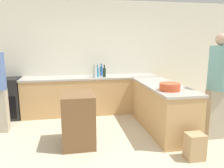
{
  "coord_description": "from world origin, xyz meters",
  "views": [
    {
      "loc": [
        -0.46,
        -3.1,
        1.7
      ],
      "look_at": [
        0.26,
        0.78,
        0.94
      ],
      "focal_mm": 35.0,
      "sensor_mm": 36.0,
      "label": 1
    }
  ],
  "objects": [
    {
      "name": "range_oven",
      "position": [
        -1.96,
        2.02,
        0.45
      ],
      "size": [
        0.69,
        0.61,
        0.91
      ],
      "color": "black",
      "rests_on": "ground_plane"
    },
    {
      "name": "counter_back",
      "position": [
        0.0,
        2.02,
        0.45
      ],
      "size": [
        3.21,
        0.63,
        0.9
      ],
      "color": "tan",
      "rests_on": "ground_plane"
    },
    {
      "name": "water_bottle_blue",
      "position": [
        0.26,
        2.15,
        1.01
      ],
      "size": [
        0.08,
        0.08,
        0.29
      ],
      "color": "#386BB7",
      "rests_on": "counter_back"
    },
    {
      "name": "ground_plane",
      "position": [
        0.0,
        0.0,
        0.0
      ],
      "size": [
        14.0,
        14.0,
        0.0
      ],
      "primitive_type": "plane",
      "color": "beige"
    },
    {
      "name": "counter_peninsula",
      "position": [
        1.26,
        0.78,
        0.45
      ],
      "size": [
        0.69,
        1.92,
        0.9
      ],
      "color": "tan",
      "rests_on": "ground_plane"
    },
    {
      "name": "island_table",
      "position": [
        -0.38,
        0.39,
        0.44
      ],
      "size": [
        0.53,
        0.64,
        0.88
      ],
      "color": "brown",
      "rests_on": "ground_plane"
    },
    {
      "name": "dish_soap_bottle",
      "position": [
        0.14,
        1.95,
        1.01
      ],
      "size": [
        0.06,
        0.06,
        0.29
      ],
      "color": "#338CBF",
      "rests_on": "counter_back"
    },
    {
      "name": "paper_bag",
      "position": [
        1.28,
        -0.41,
        0.2
      ],
      "size": [
        0.26,
        0.22,
        0.39
      ],
      "color": "tan",
      "rests_on": "ground_plane"
    },
    {
      "name": "wine_bottle_dark",
      "position": [
        0.29,
        1.9,
        1.01
      ],
      "size": [
        0.07,
        0.07,
        0.29
      ],
      "color": "black",
      "rests_on": "counter_back"
    },
    {
      "name": "person_at_peninsula",
      "position": [
        2.03,
        0.21,
        1.0
      ],
      "size": [
        0.35,
        0.35,
        1.85
      ],
      "color": "#ADA38E",
      "rests_on": "ground_plane"
    },
    {
      "name": "mixing_bowl",
      "position": [
        1.16,
        0.27,
        0.96
      ],
      "size": [
        0.35,
        0.35,
        0.13
      ],
      "color": "#DB512D",
      "rests_on": "counter_peninsula"
    },
    {
      "name": "wall_back",
      "position": [
        0.0,
        2.35,
        1.35
      ],
      "size": [
        8.0,
        0.06,
        2.7
      ],
      "color": "silver",
      "rests_on": "ground_plane"
    },
    {
      "name": "vinegar_bottle_clear",
      "position": [
        0.07,
        1.85,
        1.02
      ],
      "size": [
        0.08,
        0.08,
        0.31
      ],
      "color": "silver",
      "rests_on": "counter_back"
    },
    {
      "name": "olive_oil_bottle",
      "position": [
        0.08,
        2.07,
        1.0
      ],
      "size": [
        0.07,
        0.07,
        0.26
      ],
      "color": "#475B1E",
      "rests_on": "counter_back"
    }
  ]
}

